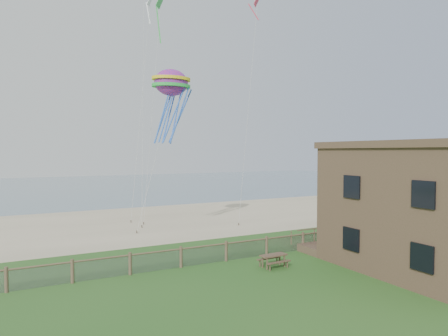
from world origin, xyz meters
The scene contains 10 objects.
ground centered at (0.00, 0.00, 0.00)m, with size 160.00×160.00×0.00m, color #26581E.
sand_beach centered at (0.00, 22.00, 0.00)m, with size 72.00×20.00×0.02m, color tan.
ocean centered at (0.00, 66.00, 0.00)m, with size 160.00×68.00×0.02m, color slate.
chainlink_fence centered at (0.00, 6.00, 0.55)m, with size 36.20×0.20×1.25m, color brown, non-canonical shape.
motel_deck centered at (13.00, 5.00, 0.25)m, with size 15.00×2.00×0.50m, color brown.
picnic_table centered at (1.85, 3.54, 0.34)m, with size 1.62×1.22×0.68m, color brown, non-canonical shape.
octopus_kite centered at (-0.69, 13.81, 10.52)m, with size 3.09×2.18×6.36m, color #F92757, non-canonical shape.
kite_white centered at (-1.01, 18.08, 19.27)m, with size 0.96×0.70×2.00m, color white, non-canonical shape.
kite_red centered at (6.03, 12.03, 18.65)m, with size 1.03×0.70×1.87m, color #E62841, non-canonical shape.
kite_green centered at (-0.61, 16.52, 18.22)m, with size 1.25×0.70×3.53m, color green, non-canonical shape.
Camera 1 is at (-11.47, -15.68, 6.81)m, focal length 32.00 mm.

